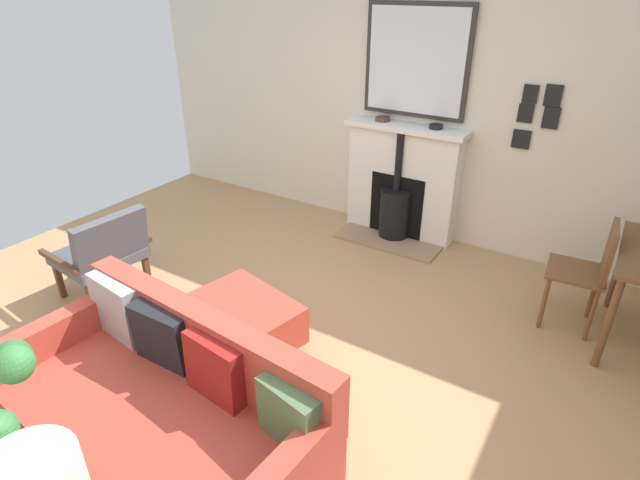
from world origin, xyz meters
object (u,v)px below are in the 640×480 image
object	(u,v)px
mantel_bowl_near	(383,119)
sofa	(164,411)
fireplace	(401,188)
mantel_bowl_far	(436,126)
dining_chair_near_fireplace	(590,267)
armchair_accent	(103,250)
ottoman	(241,321)

from	to	relation	value
mantel_bowl_near	sofa	bearing A→B (deg)	6.26
fireplace	mantel_bowl_far	bearing A→B (deg)	95.94
sofa	mantel_bowl_near	bearing A→B (deg)	-173.74
fireplace	dining_chair_near_fireplace	size ratio (longest dim) A/B	1.38
mantel_bowl_near	dining_chair_near_fireplace	size ratio (longest dim) A/B	0.17
fireplace	mantel_bowl_near	xyz separation A→B (m)	(-0.03, -0.26, 0.65)
mantel_bowl_far	armchair_accent	world-z (taller)	mantel_bowl_far
sofa	ottoman	world-z (taller)	sofa
sofa	ottoman	distance (m)	0.99
mantel_bowl_near	mantel_bowl_far	bearing A→B (deg)	90.00
dining_chair_near_fireplace	ottoman	bearing A→B (deg)	-51.86
mantel_bowl_far	ottoman	distance (m)	2.53
armchair_accent	mantel_bowl_far	bearing A→B (deg)	142.83
armchair_accent	ottoman	bearing A→B (deg)	93.28
fireplace	ottoman	distance (m)	2.30
armchair_accent	dining_chair_near_fireplace	bearing A→B (deg)	116.22
ottoman	armchair_accent	distance (m)	1.36
mantel_bowl_far	armchair_accent	xyz separation A→B (m)	(2.38, -1.81, -0.72)
mantel_bowl_near	dining_chair_near_fireplace	bearing A→B (deg)	70.18
mantel_bowl_far	sofa	size ratio (longest dim) A/B	0.07
ottoman	armchair_accent	bearing A→B (deg)	-86.72
mantel_bowl_far	fireplace	bearing A→B (deg)	-84.06
mantel_bowl_far	dining_chair_near_fireplace	xyz separation A→B (m)	(0.74, 1.52, -0.65)
mantel_bowl_near	ottoman	size ratio (longest dim) A/B	0.17
fireplace	armchair_accent	distance (m)	2.81
ottoman	mantel_bowl_far	bearing A→B (deg)	168.52
mantel_bowl_far	armchair_accent	bearing A→B (deg)	-37.17
ottoman	dining_chair_near_fireplace	bearing A→B (deg)	128.14
ottoman	dining_chair_near_fireplace	xyz separation A→B (m)	(-1.56, 1.99, 0.28)
armchair_accent	sofa	bearing A→B (deg)	61.95
mantel_bowl_near	sofa	size ratio (longest dim) A/B	0.08
mantel_bowl_far	sofa	bearing A→B (deg)	-3.25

